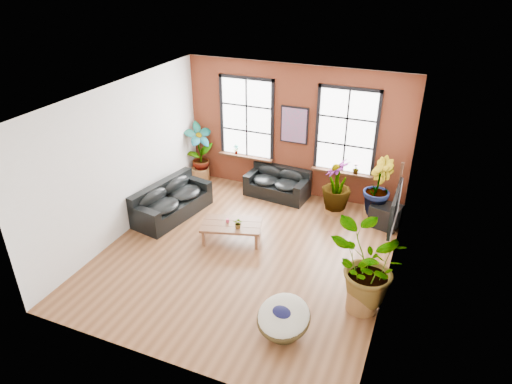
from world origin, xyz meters
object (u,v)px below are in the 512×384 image
sofa_left (171,201)px  coffee_table (232,225)px  papasan_chair (283,318)px  sofa_back (278,184)px

sofa_left → coffee_table: bearing=-93.0°
sofa_left → papasan_chair: sofa_left is taller
sofa_left → coffee_table: (1.89, -0.45, 0.00)m
sofa_left → papasan_chair: 4.85m
coffee_table → papasan_chair: (2.08, -2.33, -0.02)m
sofa_left → papasan_chair: size_ratio=2.01×
sofa_back → papasan_chair: size_ratio=1.56×
sofa_left → sofa_back: bearing=-35.9°
sofa_back → sofa_left: size_ratio=0.78×
coffee_table → papasan_chair: bearing=-64.7°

